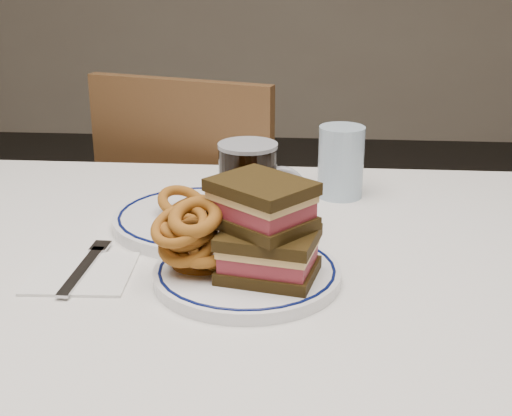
# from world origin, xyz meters

# --- Properties ---
(dining_table) EXTENTS (1.27, 0.87, 0.75)m
(dining_table) POSITION_xyz_m (0.00, 0.00, 0.64)
(dining_table) COLOR silver
(dining_table) RESTS_ON floor
(chair_far) EXTENTS (0.52, 0.52, 0.91)m
(chair_far) POSITION_xyz_m (-0.02, 0.63, 0.49)
(chair_far) COLOR #422915
(chair_far) RESTS_ON floor
(main_plate) EXTENTS (0.25, 0.25, 0.02)m
(main_plate) POSITION_xyz_m (0.15, -0.09, 0.76)
(main_plate) COLOR white
(main_plate) RESTS_ON dining_table
(reuben_sandwich) EXTENTS (0.16, 0.15, 0.13)m
(reuben_sandwich) POSITION_xyz_m (0.17, -0.10, 0.83)
(reuben_sandwich) COLOR black
(reuben_sandwich) RESTS_ON main_plate
(onion_rings_main) EXTENTS (0.11, 0.12, 0.12)m
(onion_rings_main) POSITION_xyz_m (0.08, -0.10, 0.81)
(onion_rings_main) COLOR brown
(onion_rings_main) RESTS_ON main_plate
(ketchup_ramekin) EXTENTS (0.06, 0.06, 0.04)m
(ketchup_ramekin) POSITION_xyz_m (0.10, 0.01, 0.79)
(ketchup_ramekin) COLOR silver
(ketchup_ramekin) RESTS_ON main_plate
(beer_mug) EXTENTS (0.13, 0.09, 0.15)m
(beer_mug) POSITION_xyz_m (0.14, 0.06, 0.83)
(beer_mug) COLOR black
(beer_mug) RESTS_ON dining_table
(water_glass) EXTENTS (0.08, 0.08, 0.13)m
(water_glass) POSITION_xyz_m (0.28, 0.26, 0.81)
(water_glass) COLOR #A3BDD2
(water_glass) RESTS_ON dining_table
(far_plate) EXTENTS (0.28, 0.28, 0.02)m
(far_plate) POSITION_xyz_m (0.06, 0.10, 0.76)
(far_plate) COLOR white
(far_plate) RESTS_ON dining_table
(onion_rings_far) EXTENTS (0.09, 0.08, 0.06)m
(onion_rings_far) POSITION_xyz_m (0.03, 0.10, 0.78)
(onion_rings_far) COLOR brown
(onion_rings_far) RESTS_ON far_plate
(napkin_fork) EXTENTS (0.14, 0.18, 0.01)m
(napkin_fork) POSITION_xyz_m (-0.08, -0.09, 0.75)
(napkin_fork) COLOR silver
(napkin_fork) RESTS_ON dining_table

